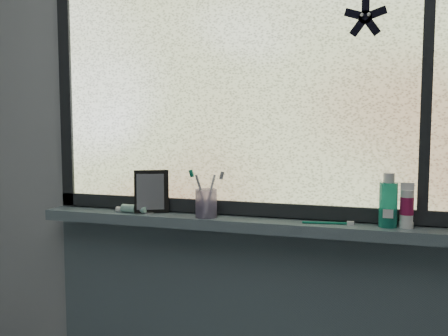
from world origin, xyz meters
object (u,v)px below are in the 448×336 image
vanity_mirror (151,191)px  cream_tube (407,204)px  mouthwash_bottle (388,200)px  toothbrush_cup (206,203)px

vanity_mirror → cream_tube: bearing=-24.9°
mouthwash_bottle → cream_tube: (0.06, 0.01, -0.01)m
vanity_mirror → toothbrush_cup: size_ratio=1.59×
toothbrush_cup → mouthwash_bottle: (0.64, 0.02, 0.04)m
vanity_mirror → toothbrush_cup: vanity_mirror is taller
mouthwash_bottle → toothbrush_cup: bearing=-178.0°
vanity_mirror → cream_tube: size_ratio=1.54×
mouthwash_bottle → cream_tube: 0.06m
toothbrush_cup → mouthwash_bottle: bearing=2.0°
vanity_mirror → cream_tube: vanity_mirror is taller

